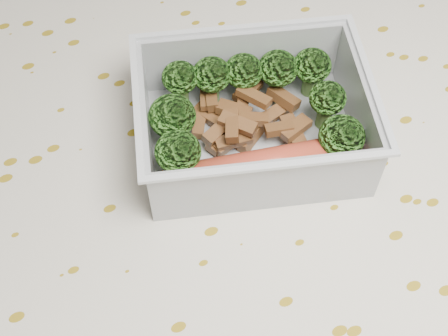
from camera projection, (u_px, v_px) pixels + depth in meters
name	position (u px, v px, depth m)	size (l,w,h in m)	color
dining_table	(233.00, 241.00, 0.51)	(1.40, 0.90, 0.75)	brown
tablecloth	(233.00, 209.00, 0.46)	(1.46, 0.96, 0.19)	silver
lunch_container	(253.00, 125.00, 0.43)	(0.19, 0.16, 0.06)	silver
broccoli_florets	(247.00, 100.00, 0.43)	(0.15, 0.12, 0.04)	#608C3F
meat_pile	(244.00, 119.00, 0.44)	(0.08, 0.08, 0.03)	brown
sausage	(266.00, 165.00, 0.42)	(0.13, 0.05, 0.02)	#BB3E28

